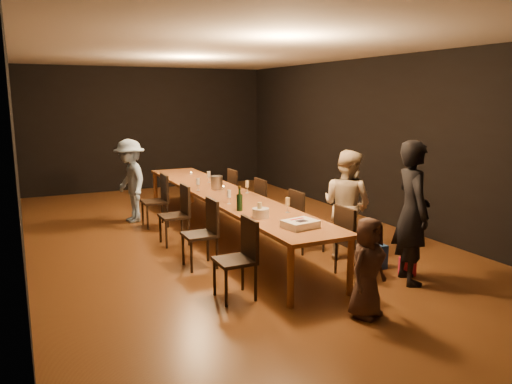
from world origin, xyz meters
name	(u,v)px	position (x,y,z in m)	size (l,w,h in m)	color
ground	(225,237)	(0.00, 0.00, 0.00)	(10.00, 10.00, 0.00)	#472111
room_shell	(223,110)	(0.00, 0.00, 2.08)	(6.04, 10.04, 3.02)	black
table	(224,196)	(0.00, 0.00, 0.70)	(0.90, 6.00, 0.75)	brown
chair_right_0	(356,241)	(0.85, -2.40, 0.47)	(0.42, 0.42, 0.93)	black
chair_right_1	(307,221)	(0.85, -1.20, 0.47)	(0.42, 0.42, 0.93)	black
chair_right_2	(270,205)	(0.85, 0.00, 0.47)	(0.42, 0.42, 0.93)	black
chair_right_3	(242,193)	(0.85, 1.20, 0.47)	(0.42, 0.42, 0.93)	black
chair_left_0	(235,260)	(-0.85, -2.40, 0.47)	(0.42, 0.42, 0.93)	black
chair_left_1	(200,234)	(-0.85, -1.20, 0.47)	(0.42, 0.42, 0.93)	black
chair_left_2	(174,215)	(-0.85, 0.00, 0.47)	(0.42, 0.42, 0.93)	black
chair_left_3	(155,201)	(-0.85, 1.20, 0.47)	(0.42, 0.42, 0.93)	black
woman_birthday	(412,213)	(1.33, -2.86, 0.89)	(0.65, 0.43, 1.78)	black
woman_tan	(347,205)	(1.15, -1.76, 0.78)	(0.76, 0.59, 1.57)	beige
man_blue	(130,181)	(-1.15, 1.73, 0.77)	(0.99, 0.57, 1.53)	#88A9D2
child	(368,267)	(0.22, -3.44, 0.54)	(0.52, 0.34, 1.07)	#442E26
gift_bag_red	(407,267)	(1.46, -2.69, 0.12)	(0.20, 0.11, 0.24)	#DA2045
gift_bag_blue	(376,257)	(1.28, -2.29, 0.16)	(0.26, 0.17, 0.33)	#224B96
birthday_cake	(300,224)	(0.00, -2.43, 0.79)	(0.43, 0.37, 0.09)	white
plate_stack	(261,213)	(-0.21, -1.77, 0.81)	(0.22, 0.22, 0.12)	white
champagne_bottle	(240,198)	(-0.30, -1.29, 0.92)	(0.08, 0.08, 0.35)	black
ice_bucket	(217,182)	(0.02, 0.38, 0.86)	(0.20, 0.20, 0.22)	#B0B0B5
wineglass_0	(260,210)	(-0.23, -1.79, 0.85)	(0.06, 0.06, 0.21)	beige
wineglass_1	(288,205)	(0.24, -1.68, 0.85)	(0.06, 0.06, 0.21)	beige
wineglass_2	(229,197)	(-0.25, -0.82, 0.85)	(0.06, 0.06, 0.21)	silver
wineglass_3	(247,187)	(0.33, -0.17, 0.85)	(0.06, 0.06, 0.21)	beige
wineglass_4	(198,184)	(-0.31, 0.39, 0.85)	(0.06, 0.06, 0.21)	silver
wineglass_5	(209,177)	(0.12, 1.04, 0.85)	(0.06, 0.06, 0.21)	silver
tealight_near	(306,223)	(0.15, -2.31, 0.77)	(0.05, 0.05, 0.03)	#B2B7B2
tealight_mid	(223,187)	(0.15, 0.40, 0.77)	(0.05, 0.05, 0.03)	#B2B7B2
tealight_far	(191,173)	(0.15, 2.15, 0.77)	(0.05, 0.05, 0.03)	#B2B7B2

